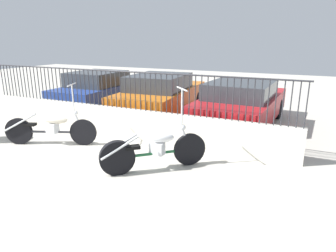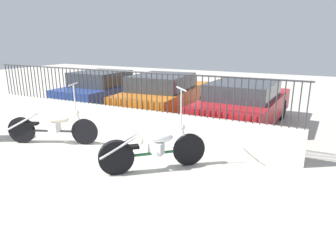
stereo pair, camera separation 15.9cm
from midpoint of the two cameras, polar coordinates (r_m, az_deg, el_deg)
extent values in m
plane|color=#B7B2A5|center=(6.38, -21.10, -7.84)|extent=(40.00, 40.00, 0.00)
cube|color=beige|center=(7.99, -8.31, 0.80)|extent=(8.95, 0.18, 0.77)
cylinder|color=#2D2D33|center=(10.95, -27.92, 7.86)|extent=(0.02, 0.02, 0.96)
cylinder|color=#2D2D33|center=(10.83, -27.47, 7.85)|extent=(0.02, 0.02, 0.96)
cylinder|color=#2D2D33|center=(10.72, -27.01, 7.84)|extent=(0.02, 0.02, 0.96)
cylinder|color=#2D2D33|center=(10.60, -26.54, 7.83)|extent=(0.02, 0.02, 0.96)
cylinder|color=#2D2D33|center=(10.49, -26.06, 7.81)|extent=(0.02, 0.02, 0.96)
cylinder|color=#2D2D33|center=(10.37, -25.57, 7.80)|extent=(0.02, 0.02, 0.96)
cylinder|color=#2D2D33|center=(10.26, -25.07, 7.78)|extent=(0.02, 0.02, 0.96)
cylinder|color=#2D2D33|center=(10.15, -24.56, 7.76)|extent=(0.02, 0.02, 0.96)
cylinder|color=#2D2D33|center=(10.04, -24.04, 7.75)|extent=(0.02, 0.02, 0.96)
cylinder|color=#2D2D33|center=(9.93, -23.50, 7.73)|extent=(0.02, 0.02, 0.96)
cylinder|color=#2D2D33|center=(9.82, -22.96, 7.71)|extent=(0.02, 0.02, 0.96)
cylinder|color=#2D2D33|center=(9.71, -22.40, 7.69)|extent=(0.02, 0.02, 0.96)
cylinder|color=#2D2D33|center=(9.60, -21.82, 7.66)|extent=(0.02, 0.02, 0.96)
cylinder|color=#2D2D33|center=(9.49, -21.24, 7.64)|extent=(0.02, 0.02, 0.96)
cylinder|color=#2D2D33|center=(9.38, -20.64, 7.61)|extent=(0.02, 0.02, 0.96)
cylinder|color=#2D2D33|center=(9.28, -20.03, 7.59)|extent=(0.02, 0.02, 0.96)
cylinder|color=#2D2D33|center=(9.18, -19.40, 7.56)|extent=(0.02, 0.02, 0.96)
cylinder|color=#2D2D33|center=(9.07, -18.76, 7.53)|extent=(0.02, 0.02, 0.96)
cylinder|color=#2D2D33|center=(8.97, -18.11, 7.50)|extent=(0.02, 0.02, 0.96)
cylinder|color=#2D2D33|center=(8.87, -17.44, 7.47)|extent=(0.02, 0.02, 0.96)
cylinder|color=#2D2D33|center=(8.77, -16.75, 7.43)|extent=(0.02, 0.02, 0.96)
cylinder|color=#2D2D33|center=(8.67, -16.05, 7.39)|extent=(0.02, 0.02, 0.96)
cylinder|color=#2D2D33|center=(8.57, -15.34, 7.36)|extent=(0.02, 0.02, 0.96)
cylinder|color=#2D2D33|center=(8.48, -14.61, 7.31)|extent=(0.02, 0.02, 0.96)
cylinder|color=#2D2D33|center=(8.39, -13.86, 7.27)|extent=(0.02, 0.02, 0.96)
cylinder|color=#2D2D33|center=(8.29, -13.09, 7.23)|extent=(0.02, 0.02, 0.96)
cylinder|color=#2D2D33|center=(8.20, -12.31, 7.18)|extent=(0.02, 0.02, 0.96)
cylinder|color=#2D2D33|center=(8.11, -11.51, 7.13)|extent=(0.02, 0.02, 0.96)
cylinder|color=#2D2D33|center=(8.02, -10.69, 7.08)|extent=(0.02, 0.02, 0.96)
cylinder|color=#2D2D33|center=(7.94, -9.86, 7.02)|extent=(0.02, 0.02, 0.96)
cylinder|color=#2D2D33|center=(7.85, -9.01, 6.96)|extent=(0.02, 0.02, 0.96)
cylinder|color=#2D2D33|center=(7.77, -8.13, 6.90)|extent=(0.02, 0.02, 0.96)
cylinder|color=#2D2D33|center=(7.69, -7.24, 6.84)|extent=(0.02, 0.02, 0.96)
cylinder|color=#2D2D33|center=(7.61, -6.34, 6.77)|extent=(0.02, 0.02, 0.96)
cylinder|color=#2D2D33|center=(7.53, -5.41, 6.70)|extent=(0.02, 0.02, 0.96)
cylinder|color=#2D2D33|center=(7.46, -4.47, 6.63)|extent=(0.02, 0.02, 0.96)
cylinder|color=#2D2D33|center=(7.38, -3.50, 6.56)|extent=(0.02, 0.02, 0.96)
cylinder|color=#2D2D33|center=(7.31, -2.52, 6.48)|extent=(0.02, 0.02, 0.96)
cylinder|color=#2D2D33|center=(7.24, -1.52, 6.39)|extent=(0.02, 0.02, 0.96)
cylinder|color=#2D2D33|center=(7.18, -0.50, 6.31)|extent=(0.02, 0.02, 0.96)
cylinder|color=#2D2D33|center=(7.11, 0.54, 6.22)|extent=(0.02, 0.02, 0.96)
cylinder|color=#2D2D33|center=(7.05, 1.60, 6.12)|extent=(0.02, 0.02, 0.96)
cylinder|color=#2D2D33|center=(6.99, 2.67, 6.02)|extent=(0.02, 0.02, 0.96)
cylinder|color=#2D2D33|center=(6.93, 3.77, 5.92)|extent=(0.02, 0.02, 0.96)
cylinder|color=#2D2D33|center=(6.88, 4.88, 5.82)|extent=(0.02, 0.02, 0.96)
cylinder|color=#2D2D33|center=(6.83, 6.00, 5.71)|extent=(0.02, 0.02, 0.96)
cylinder|color=#2D2D33|center=(6.78, 7.15, 5.60)|extent=(0.02, 0.02, 0.96)
cylinder|color=#2D2D33|center=(6.73, 8.31, 5.48)|extent=(0.02, 0.02, 0.96)
cylinder|color=#2D2D33|center=(6.69, 9.48, 5.36)|extent=(0.02, 0.02, 0.96)
cylinder|color=#2D2D33|center=(6.64, 10.67, 5.23)|extent=(0.02, 0.02, 0.96)
cylinder|color=#2D2D33|center=(6.61, 11.87, 5.10)|extent=(0.02, 0.02, 0.96)
cylinder|color=#2D2D33|center=(6.57, 13.09, 4.97)|extent=(0.02, 0.02, 0.96)
cylinder|color=#2D2D33|center=(6.54, 14.31, 4.84)|extent=(0.02, 0.02, 0.96)
cylinder|color=#2D2D33|center=(6.51, 15.55, 4.70)|extent=(0.02, 0.02, 0.96)
cylinder|color=#2D2D33|center=(6.48, 16.80, 4.56)|extent=(0.02, 0.02, 0.96)
cylinder|color=#2D2D33|center=(6.46, 18.06, 4.41)|extent=(0.02, 0.02, 0.96)
cylinder|color=#2D2D33|center=(6.44, 19.32, 4.26)|extent=(0.02, 0.02, 0.96)
cylinder|color=#2D2D33|center=(6.43, 20.60, 4.11)|extent=(0.02, 0.02, 0.96)
cylinder|color=#2D2D33|center=(6.41, 21.87, 3.95)|extent=(0.02, 0.02, 0.96)
cylinder|color=#2D2D33|center=(6.40, 23.15, 3.80)|extent=(0.02, 0.02, 0.96)
cylinder|color=#2D2D33|center=(6.39, 24.44, 3.64)|extent=(0.02, 0.02, 0.96)
cylinder|color=#2D2D33|center=(6.39, 25.73, 3.48)|extent=(0.02, 0.02, 0.96)
cylinder|color=#2D2D33|center=(7.75, -8.72, 10.31)|extent=(8.95, 0.04, 0.04)
cylinder|color=black|center=(6.10, 4.77, -4.50)|extent=(0.54, 0.52, 0.66)
cylinder|color=black|center=(5.76, -9.06, -5.95)|extent=(0.58, 0.56, 0.68)
cylinder|color=#1E5933|center=(5.89, -1.93, -5.24)|extent=(1.02, 0.97, 0.06)
cube|color=silver|center=(5.86, -1.47, -4.28)|extent=(0.28, 0.18, 0.24)
ellipsoid|color=white|center=(5.83, -0.34, -2.32)|extent=(0.46, 0.45, 0.18)
cube|color=black|center=(5.73, -6.17, -3.99)|extent=(0.31, 0.31, 0.06)
cylinder|color=silver|center=(5.99, 4.03, -2.35)|extent=(0.19, 0.18, 0.51)
sphere|color=silver|center=(5.90, 3.53, -0.29)|extent=(0.11, 0.11, 0.11)
cylinder|color=silver|center=(5.79, 3.31, 3.41)|extent=(0.03, 0.03, 0.74)
cylinder|color=silver|center=(5.72, 3.37, 7.05)|extent=(0.38, 0.40, 0.03)
cylinder|color=silver|center=(5.62, -8.55, -4.08)|extent=(0.56, 0.54, 0.42)
cylinder|color=silver|center=(5.75, -8.76, -3.61)|extent=(0.56, 0.54, 0.42)
cylinder|color=black|center=(7.52, -15.01, -1.07)|extent=(0.62, 0.30, 0.65)
cylinder|color=black|center=(8.19, -25.61, -0.73)|extent=(0.64, 0.34, 0.66)
cylinder|color=#38383D|center=(7.82, -20.54, -0.90)|extent=(1.38, 0.61, 0.06)
cube|color=silver|center=(7.77, -20.27, -0.21)|extent=(0.28, 0.18, 0.24)
ellipsoid|color=beige|center=(7.67, -19.60, 1.21)|extent=(0.57, 0.39, 0.18)
cube|color=black|center=(8.00, -23.90, 0.44)|extent=(0.32, 0.25, 0.06)
cylinder|color=silver|center=(7.48, -15.80, 0.78)|extent=(0.22, 0.12, 0.51)
sphere|color=silver|center=(7.45, -16.36, 2.49)|extent=(0.11, 0.11, 0.11)
cylinder|color=silver|center=(7.39, -16.79, 5.11)|extent=(0.03, 0.03, 0.65)
cylinder|color=silver|center=(7.34, -17.00, 7.61)|extent=(0.23, 0.49, 0.03)
cylinder|color=silver|center=(8.05, -25.73, 0.61)|extent=(0.75, 0.34, 0.45)
cylinder|color=silver|center=(8.17, -25.25, 0.88)|extent=(0.75, 0.34, 0.45)
cylinder|color=black|center=(13.34, -11.28, 6.53)|extent=(0.13, 0.64, 0.64)
cylinder|color=black|center=(12.40, -4.87, 6.07)|extent=(0.13, 0.64, 0.64)
cylinder|color=black|center=(11.48, -18.67, 4.46)|extent=(0.13, 0.64, 0.64)
cylinder|color=black|center=(10.38, -11.81, 3.80)|extent=(0.13, 0.64, 0.64)
cube|color=navy|center=(11.82, -11.57, 6.35)|extent=(1.92, 4.04, 0.59)
cube|color=#2D3338|center=(11.58, -12.32, 8.86)|extent=(1.69, 1.96, 0.51)
cylinder|color=black|center=(11.65, -1.53, 5.47)|extent=(0.16, 0.65, 0.64)
cylinder|color=black|center=(11.08, 6.59, 4.81)|extent=(0.16, 0.65, 0.64)
cylinder|color=black|center=(9.30, -8.31, 2.57)|extent=(0.16, 0.65, 0.64)
cylinder|color=black|center=(8.58, 1.55, 1.57)|extent=(0.16, 0.65, 0.64)
cube|color=orange|center=(10.05, -0.22, 5.27)|extent=(2.15, 4.48, 0.68)
cube|color=#2D3338|center=(9.76, -0.72, 8.37)|extent=(1.79, 2.21, 0.47)
cylinder|color=black|center=(10.67, 11.92, 4.13)|extent=(0.14, 0.64, 0.64)
cylinder|color=black|center=(10.30, 21.41, 2.92)|extent=(0.14, 0.64, 0.64)
cylinder|color=black|center=(8.21, 6.11, 0.81)|extent=(0.14, 0.64, 0.64)
cylinder|color=black|center=(7.71, 18.37, -0.95)|extent=(0.14, 0.64, 0.64)
cube|color=#AD191E|center=(9.12, 14.73, 3.46)|extent=(2.08, 4.43, 0.64)
cube|color=#2D3338|center=(8.81, 14.61, 6.63)|extent=(1.79, 2.16, 0.44)
camera|label=1|loc=(0.08, -89.29, 0.21)|focal=32.00mm
camera|label=2|loc=(0.08, 90.71, -0.21)|focal=32.00mm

